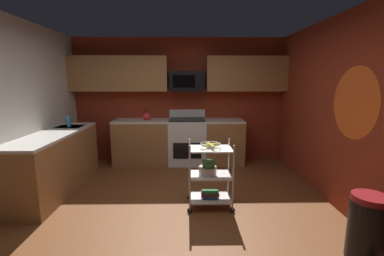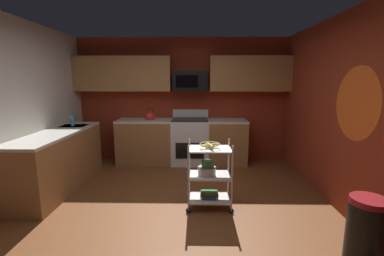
{
  "view_description": "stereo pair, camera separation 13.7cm",
  "coord_description": "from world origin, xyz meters",
  "px_view_note": "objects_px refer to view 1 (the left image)",
  "views": [
    {
      "loc": [
        0.18,
        -3.25,
        1.72
      ],
      "look_at": [
        0.24,
        0.44,
        1.05
      ],
      "focal_mm": 24.59,
      "sensor_mm": 36.0,
      "label": 1
    },
    {
      "loc": [
        0.32,
        -3.25,
        1.72
      ],
      "look_at": [
        0.24,
        0.44,
        1.05
      ],
      "focal_mm": 24.59,
      "sensor_mm": 36.0,
      "label": 2
    }
  ],
  "objects_px": {
    "mixing_bowl_large": "(208,170)",
    "rolling_cart": "(210,175)",
    "fruit_bowl": "(211,145)",
    "book_stack": "(210,194)",
    "mixing_bowl_small": "(209,163)",
    "dish_soap_bottle": "(69,121)",
    "trash_can": "(367,228)",
    "oven_range": "(187,141)",
    "kettle": "(147,116)",
    "microwave": "(187,81)"
  },
  "relations": [
    {
      "from": "mixing_bowl_large",
      "to": "rolling_cart",
      "type": "bearing_deg",
      "value": 0.0
    },
    {
      "from": "fruit_bowl",
      "to": "book_stack",
      "type": "relative_size",
      "value": 1.1
    },
    {
      "from": "mixing_bowl_small",
      "to": "dish_soap_bottle",
      "type": "distance_m",
      "value": 2.66
    },
    {
      "from": "fruit_bowl",
      "to": "trash_can",
      "type": "distance_m",
      "value": 1.88
    },
    {
      "from": "rolling_cart",
      "to": "mixing_bowl_small",
      "type": "relative_size",
      "value": 5.03
    },
    {
      "from": "oven_range",
      "to": "dish_soap_bottle",
      "type": "height_order",
      "value": "dish_soap_bottle"
    },
    {
      "from": "trash_can",
      "to": "mixing_bowl_large",
      "type": "bearing_deg",
      "value": 142.34
    },
    {
      "from": "mixing_bowl_large",
      "to": "book_stack",
      "type": "xyz_separation_m",
      "value": [
        0.04,
        0.0,
        -0.35
      ]
    },
    {
      "from": "book_stack",
      "to": "dish_soap_bottle",
      "type": "height_order",
      "value": "dish_soap_bottle"
    },
    {
      "from": "book_stack",
      "to": "dish_soap_bottle",
      "type": "bearing_deg",
      "value": 154.01
    },
    {
      "from": "rolling_cart",
      "to": "kettle",
      "type": "relative_size",
      "value": 3.47
    },
    {
      "from": "kettle",
      "to": "rolling_cart",
      "type": "bearing_deg",
      "value": -59.74
    },
    {
      "from": "mixing_bowl_large",
      "to": "kettle",
      "type": "height_order",
      "value": "kettle"
    },
    {
      "from": "mixing_bowl_small",
      "to": "trash_can",
      "type": "relative_size",
      "value": 0.28
    },
    {
      "from": "dish_soap_bottle",
      "to": "oven_range",
      "type": "bearing_deg",
      "value": 21.1
    },
    {
      "from": "microwave",
      "to": "book_stack",
      "type": "distance_m",
      "value": 2.58
    },
    {
      "from": "mixing_bowl_large",
      "to": "dish_soap_bottle",
      "type": "xyz_separation_m",
      "value": [
        -2.34,
        1.16,
        0.5
      ]
    },
    {
      "from": "oven_range",
      "to": "book_stack",
      "type": "xyz_separation_m",
      "value": [
        0.31,
        -1.96,
        -0.3
      ]
    },
    {
      "from": "dish_soap_bottle",
      "to": "mixing_bowl_small",
      "type": "bearing_deg",
      "value": -26.25
    },
    {
      "from": "microwave",
      "to": "trash_can",
      "type": "xyz_separation_m",
      "value": [
        1.73,
        -3.18,
        -1.37
      ]
    },
    {
      "from": "oven_range",
      "to": "trash_can",
      "type": "relative_size",
      "value": 1.67
    },
    {
      "from": "rolling_cart",
      "to": "mixing_bowl_small",
      "type": "distance_m",
      "value": 0.17
    },
    {
      "from": "oven_range",
      "to": "mixing_bowl_large",
      "type": "bearing_deg",
      "value": -81.9
    },
    {
      "from": "dish_soap_bottle",
      "to": "rolling_cart",
      "type": "bearing_deg",
      "value": -25.99
    },
    {
      "from": "fruit_bowl",
      "to": "kettle",
      "type": "xyz_separation_m",
      "value": [
        -1.14,
        1.95,
        0.12
      ]
    },
    {
      "from": "microwave",
      "to": "fruit_bowl",
      "type": "bearing_deg",
      "value": -81.31
    },
    {
      "from": "mixing_bowl_small",
      "to": "kettle",
      "type": "height_order",
      "value": "kettle"
    },
    {
      "from": "mixing_bowl_small",
      "to": "dish_soap_bottle",
      "type": "relative_size",
      "value": 0.91
    },
    {
      "from": "microwave",
      "to": "dish_soap_bottle",
      "type": "relative_size",
      "value": 3.5
    },
    {
      "from": "oven_range",
      "to": "trash_can",
      "type": "distance_m",
      "value": 3.53
    },
    {
      "from": "rolling_cart",
      "to": "mixing_bowl_large",
      "type": "relative_size",
      "value": 3.63
    },
    {
      "from": "rolling_cart",
      "to": "fruit_bowl",
      "type": "height_order",
      "value": "rolling_cart"
    },
    {
      "from": "microwave",
      "to": "fruit_bowl",
      "type": "relative_size",
      "value": 2.57
    },
    {
      "from": "fruit_bowl",
      "to": "dish_soap_bottle",
      "type": "distance_m",
      "value": 2.65
    },
    {
      "from": "microwave",
      "to": "fruit_bowl",
      "type": "xyz_separation_m",
      "value": [
        0.32,
        -2.06,
        -0.82
      ]
    },
    {
      "from": "book_stack",
      "to": "fruit_bowl",
      "type": "bearing_deg",
      "value": -170.54
    },
    {
      "from": "mixing_bowl_large",
      "to": "dish_soap_bottle",
      "type": "relative_size",
      "value": 1.26
    },
    {
      "from": "mixing_bowl_large",
      "to": "book_stack",
      "type": "bearing_deg",
      "value": 0.0
    },
    {
      "from": "mixing_bowl_large",
      "to": "dish_soap_bottle",
      "type": "bearing_deg",
      "value": 153.66
    },
    {
      "from": "rolling_cart",
      "to": "book_stack",
      "type": "relative_size",
      "value": 3.69
    },
    {
      "from": "mixing_bowl_large",
      "to": "mixing_bowl_small",
      "type": "distance_m",
      "value": 0.1
    },
    {
      "from": "kettle",
      "to": "mixing_bowl_small",
      "type": "bearing_deg",
      "value": -60.28
    },
    {
      "from": "book_stack",
      "to": "dish_soap_bottle",
      "type": "xyz_separation_m",
      "value": [
        -2.38,
        1.16,
        0.85
      ]
    },
    {
      "from": "mixing_bowl_small",
      "to": "dish_soap_bottle",
      "type": "bearing_deg",
      "value": 153.75
    },
    {
      "from": "kettle",
      "to": "trash_can",
      "type": "height_order",
      "value": "kettle"
    },
    {
      "from": "fruit_bowl",
      "to": "book_stack",
      "type": "bearing_deg",
      "value": 9.46
    },
    {
      "from": "dish_soap_bottle",
      "to": "trash_can",
      "type": "relative_size",
      "value": 0.3
    },
    {
      "from": "microwave",
      "to": "rolling_cart",
      "type": "bearing_deg",
      "value": -81.31
    },
    {
      "from": "microwave",
      "to": "book_stack",
      "type": "bearing_deg",
      "value": -81.31
    },
    {
      "from": "rolling_cart",
      "to": "dish_soap_bottle",
      "type": "relative_size",
      "value": 4.57
    }
  ]
}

